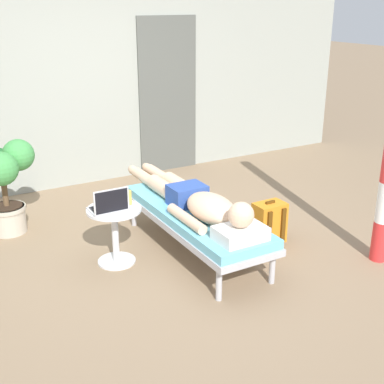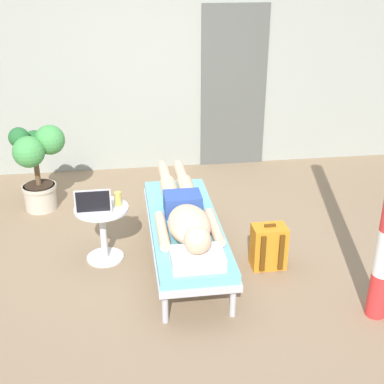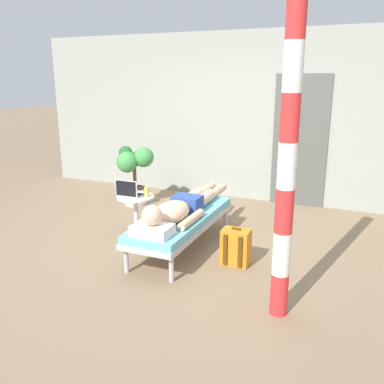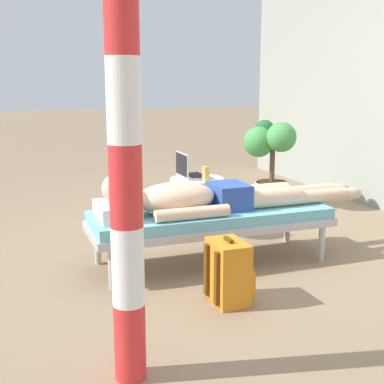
{
  "view_description": "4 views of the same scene",
  "coord_description": "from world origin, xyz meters",
  "views": [
    {
      "loc": [
        -2.02,
        -3.84,
        2.22
      ],
      "look_at": [
        0.06,
        -0.2,
        0.65
      ],
      "focal_mm": 48.1,
      "sensor_mm": 36.0,
      "label": 1
    },
    {
      "loc": [
        -0.35,
        -4.07,
        2.55
      ],
      "look_at": [
        0.25,
        0.07,
        0.62
      ],
      "focal_mm": 48.24,
      "sensor_mm": 36.0,
      "label": 2
    },
    {
      "loc": [
        2.11,
        -4.28,
        1.97
      ],
      "look_at": [
        0.2,
        0.12,
        0.65
      ],
      "focal_mm": 38.77,
      "sensor_mm": 36.0,
      "label": 3
    },
    {
      "loc": [
        3.8,
        -1.58,
        1.41
      ],
      "look_at": [
        0.0,
        -0.17,
        0.53
      ],
      "focal_mm": 49.98,
      "sensor_mm": 36.0,
      "label": 4
    }
  ],
  "objects": [
    {
      "name": "backpack",
      "position": [
        0.89,
        -0.26,
        0.2
      ],
      "size": [
        0.3,
        0.26,
        0.42
      ],
      "color": "orange",
      "rests_on": "ground"
    },
    {
      "name": "drink_glass",
      "position": [
        -0.41,
        0.11,
        0.59
      ],
      "size": [
        0.06,
        0.06,
        0.13
      ],
      "primitive_type": "cylinder",
      "color": "gold",
      "rests_on": "side_table"
    },
    {
      "name": "lounge_chair",
      "position": [
        0.16,
        -0.08,
        0.35
      ],
      "size": [
        0.62,
        1.85,
        0.42
      ],
      "color": "#B7B7BC",
      "rests_on": "ground"
    },
    {
      "name": "person_reclining",
      "position": [
        0.16,
        -0.12,
        0.52
      ],
      "size": [
        0.53,
        2.17,
        0.32
      ],
      "color": "white",
      "rests_on": "lounge_chair"
    },
    {
      "name": "laptop",
      "position": [
        -0.62,
        0.03,
        0.58
      ],
      "size": [
        0.31,
        0.24,
        0.23
      ],
      "color": "silver",
      "rests_on": "side_table"
    },
    {
      "name": "ground_plane",
      "position": [
        0.0,
        0.0,
        0.0
      ],
      "size": [
        40.0,
        40.0,
        0.0
      ],
      "primitive_type": "plane",
      "color": "#8C7256"
    },
    {
      "name": "potted_plant",
      "position": [
        -1.24,
        1.2,
        0.58
      ],
      "size": [
        0.56,
        0.58,
        0.95
      ],
      "color": "#BFB29E",
      "rests_on": "ground"
    },
    {
      "name": "side_table",
      "position": [
        -0.56,
        0.08,
        0.36
      ],
      "size": [
        0.48,
        0.48,
        0.52
      ],
      "color": "silver",
      "rests_on": "ground"
    },
    {
      "name": "porch_post",
      "position": [
        1.53,
        -1.05,
        1.31
      ],
      "size": [
        0.15,
        0.15,
        2.61
      ],
      "color": "red",
      "rests_on": "ground"
    }
  ]
}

